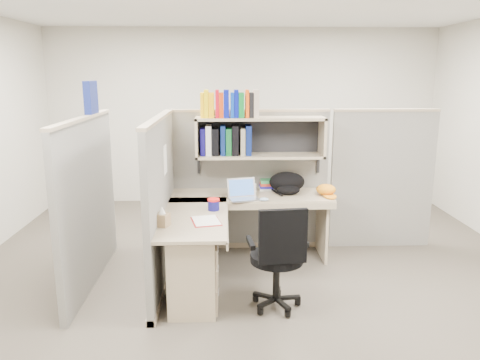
{
  "coord_description": "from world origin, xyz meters",
  "views": [
    {
      "loc": [
        -0.28,
        -4.36,
        2.03
      ],
      "look_at": [
        -0.13,
        0.25,
        0.97
      ],
      "focal_mm": 35.0,
      "sensor_mm": 36.0,
      "label": 1
    }
  ],
  "objects_px": {
    "snack_canister": "(214,204)",
    "task_chair": "(277,273)",
    "laptop": "(244,190)",
    "backpack": "(288,183)",
    "desk": "(212,249)"
  },
  "relations": [
    {
      "from": "laptop",
      "to": "task_chair",
      "type": "bearing_deg",
      "value": -89.37
    },
    {
      "from": "desk",
      "to": "laptop",
      "type": "xyz_separation_m",
      "value": [
        0.32,
        0.65,
        0.4
      ]
    },
    {
      "from": "desk",
      "to": "backpack",
      "type": "relative_size",
      "value": 4.46
    },
    {
      "from": "laptop",
      "to": "backpack",
      "type": "distance_m",
      "value": 0.55
    },
    {
      "from": "backpack",
      "to": "desk",
      "type": "bearing_deg",
      "value": -132.69
    },
    {
      "from": "backpack",
      "to": "snack_canister",
      "type": "xyz_separation_m",
      "value": [
        -0.8,
        -0.62,
        -0.06
      ]
    },
    {
      "from": "laptop",
      "to": "snack_canister",
      "type": "height_order",
      "value": "laptop"
    },
    {
      "from": "laptop",
      "to": "backpack",
      "type": "height_order",
      "value": "backpack"
    },
    {
      "from": "desk",
      "to": "task_chair",
      "type": "height_order",
      "value": "task_chair"
    },
    {
      "from": "desk",
      "to": "backpack",
      "type": "bearing_deg",
      "value": 47.93
    },
    {
      "from": "backpack",
      "to": "snack_canister",
      "type": "bearing_deg",
      "value": -142.63
    },
    {
      "from": "snack_canister",
      "to": "task_chair",
      "type": "height_order",
      "value": "task_chair"
    },
    {
      "from": "desk",
      "to": "snack_canister",
      "type": "height_order",
      "value": "snack_canister"
    },
    {
      "from": "desk",
      "to": "laptop",
      "type": "height_order",
      "value": "laptop"
    },
    {
      "from": "desk",
      "to": "snack_canister",
      "type": "relative_size",
      "value": 15.02
    }
  ]
}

